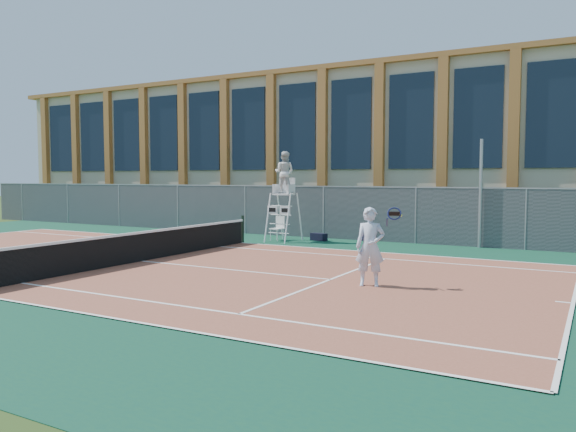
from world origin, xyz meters
The scene contains 13 objects.
ground centered at (0.00, 0.00, 0.00)m, with size 120.00×120.00×0.00m, color #233814.
apron centered at (0.00, 1.00, 0.01)m, with size 36.00×20.00×0.01m, color #0D3B2D.
tennis_court centered at (0.00, 0.00, 0.02)m, with size 23.77×10.97×0.02m, color brown.
tennis_net centered at (0.00, 0.00, 0.54)m, with size 0.10×11.30×1.10m.
fence centered at (0.00, 8.80, 1.10)m, with size 40.00×0.06×2.20m, color #595E60, non-canonical shape.
hedge centered at (0.00, 10.00, 1.10)m, with size 40.00×1.40×2.20m, color black.
building centered at (0.00, 17.95, 4.15)m, with size 45.00×10.60×8.22m.
steel_pole centered at (8.44, 8.70, 2.01)m, with size 0.12×0.12×4.01m, color #9EA0A5.
umpire_chair centered at (1.08, 7.05, 2.70)m, with size 1.03×1.59×3.69m.
plastic_chair centered at (0.76, 7.12, 0.60)m, with size 0.54×0.54×1.00m.
sports_bag_near centered at (2.25, 7.85, 0.16)m, with size 0.70×0.28×0.30m, color black.
sports_bag_far centered at (4.10, 8.60, 0.12)m, with size 0.56×0.24×0.23m, color black.
tennis_player centered at (7.57, -0.29, 0.97)m, with size 1.09×0.78×1.88m.
Camera 1 is at (12.29, -12.79, 2.62)m, focal length 35.00 mm.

